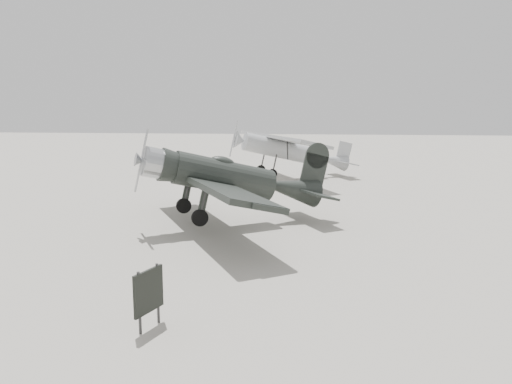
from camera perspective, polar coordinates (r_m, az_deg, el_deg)
ground at (r=17.24m, az=-0.28°, el=-6.73°), size 160.00×160.00×0.00m
lowwing_monoplane at (r=20.55m, az=-2.71°, el=1.49°), size 9.03×10.92×3.71m
highwing_monoplane at (r=34.78m, az=3.74°, el=5.16°), size 9.28×12.06×3.52m
sign_board at (r=11.42m, az=-12.18°, el=-11.12°), size 0.37×0.93×1.39m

